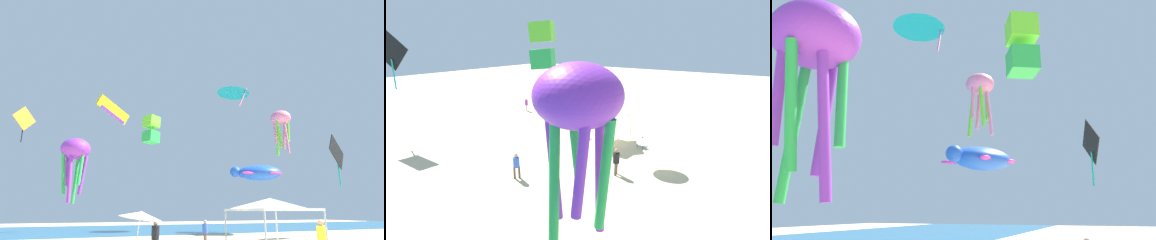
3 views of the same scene
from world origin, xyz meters
TOP-DOWN VIEW (x-y plane):
  - ocean_strip at (0.00, 31.82)m, footprint 120.00×24.80m
  - canopy_tent at (-1.87, 0.50)m, footprint 3.13×3.79m
  - beach_umbrella at (-7.01, 3.34)m, footprint 2.07×2.04m
  - person_by_tent at (-0.74, 9.65)m, footprint 0.40×0.40m
  - person_kite_handler at (0.79, 0.33)m, footprint 0.45×0.48m
  - person_near_umbrella at (-5.60, 5.62)m, footprint 0.42×0.46m
  - kite_octopus_purple at (-9.51, 15.47)m, footprint 2.32×2.32m
  - kite_diamond_orange at (-14.55, 26.21)m, footprint 2.21×1.86m
  - kite_box_lime at (-4.50, 11.09)m, footprint 1.35×1.33m
  - kite_parafoil_yellow at (-5.09, 26.40)m, footprint 4.52×2.64m
  - kite_delta_teal at (9.84, 22.64)m, footprint 5.23×5.18m
  - kite_turtle_blue at (9.26, 17.22)m, footprint 5.80×5.74m
  - kite_octopus_pink at (14.21, 18.87)m, footprint 2.48×2.48m
  - kite_diamond_black at (13.05, 9.96)m, footprint 3.21×1.41m

SIDE VIEW (x-z plane):
  - ocean_strip at x=0.00m, z-range 0.00..0.02m
  - person_by_tent at x=-0.74m, z-range 0.15..1.82m
  - person_near_umbrella at x=-5.60m, z-range 0.15..1.92m
  - person_kite_handler at x=0.79m, z-range 0.16..2.04m
  - beach_umbrella at x=-7.01m, z-range 0.85..3.31m
  - canopy_tent at x=-1.87m, z-range 1.12..3.94m
  - kite_turtle_blue at x=9.26m, z-range 5.22..7.26m
  - kite_octopus_purple at x=-9.51m, z-range 4.28..9.43m
  - kite_diamond_black at x=13.05m, z-range 4.98..9.91m
  - kite_box_lime at x=-4.50m, z-range 7.17..9.27m
  - kite_diamond_orange at x=-14.55m, z-range 9.84..13.88m
  - kite_octopus_pink at x=14.21m, z-range 10.38..15.87m
  - kite_parafoil_yellow at x=-5.09m, z-range 12.71..15.67m
  - kite_delta_teal at x=9.84m, z-range 15.99..19.46m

